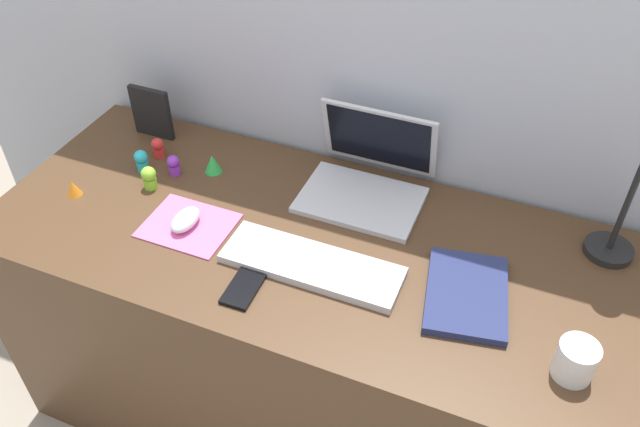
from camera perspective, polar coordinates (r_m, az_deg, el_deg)
ground_plane at (r=2.10m, az=-0.66°, el=-17.18°), size 6.00×6.00×0.00m
back_wall at (r=1.75m, az=3.86°, el=6.74°), size 2.78×0.05×1.60m
desk at (r=1.79m, az=-0.75°, el=-10.95°), size 1.58×0.65×0.74m
laptop at (r=1.63m, az=4.35°, el=3.66°), size 0.30×0.27×0.21m
keyboard at (r=1.45m, az=-0.73°, el=-4.56°), size 0.41×0.13×0.02m
mousepad at (r=1.58m, az=-11.56°, el=-1.04°), size 0.21×0.17×0.00m
mouse at (r=1.57m, az=-11.82°, el=-0.53°), size 0.06×0.10×0.03m
cell_phone at (r=1.42m, az=-6.65°, el=-6.36°), size 0.07×0.13×0.01m
desk_lamp at (r=1.51m, az=25.70°, el=0.80°), size 0.11×0.14×0.35m
notebook_pad at (r=1.42m, az=12.84°, el=-6.98°), size 0.21×0.27×0.02m
picture_frame at (r=1.88m, az=-14.69°, el=8.64°), size 0.12×0.02×0.15m
coffee_mug at (r=1.33m, az=21.67°, el=-12.01°), size 0.08×0.08×0.08m
toy_figurine_purple at (r=1.74m, az=-12.82°, el=4.22°), size 0.03×0.03×0.06m
toy_figurine_green at (r=1.73m, az=-9.48°, el=4.39°), size 0.05×0.05×0.05m
toy_figurine_orange at (r=1.75m, az=-21.02°, el=2.13°), size 0.04×0.04×0.04m
toy_figurine_cyan at (r=1.77m, az=-15.52°, el=4.57°), size 0.04×0.04×0.06m
toy_figurine_red at (r=1.81m, az=-14.15°, el=5.68°), size 0.03×0.03×0.06m
toy_figurine_lime at (r=1.70m, az=-14.89°, el=3.12°), size 0.04×0.04×0.06m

